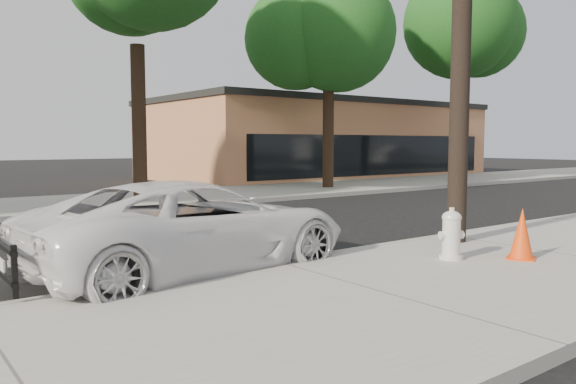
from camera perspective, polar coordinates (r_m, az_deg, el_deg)
name	(u,v)px	position (r m, az deg, el deg)	size (l,w,h in m)	color
ground	(206,250)	(10.25, -8.31, -5.82)	(120.00, 120.00, 0.00)	black
near_sidewalk	(382,298)	(6.88, 9.57, -10.58)	(90.00, 4.40, 0.15)	gray
far_sidewalk	(68,204)	(18.08, -21.44, -1.18)	(90.00, 5.00, 0.15)	gray
curb_near	(274,266)	(8.49, -1.40, -7.51)	(90.00, 0.12, 0.16)	#9E9B93
building_main	(316,141)	(32.41, 2.87, 5.15)	(18.00, 10.00, 4.00)	#B3734A
tree_d	(335,29)	(22.97, 4.80, 16.16)	(4.50, 4.35, 8.75)	black
tree_e	(464,42)	(28.79, 17.45, 14.34)	(4.80, 4.65, 9.25)	black
police_cruiser	(194,226)	(8.41, -9.49, -3.46)	(2.28, 4.93, 1.37)	white
fire_hydrant	(451,236)	(8.89, 16.25, -4.29)	(0.40, 0.36, 0.74)	silver
traffic_cone	(522,234)	(9.27, 22.66, -3.99)	(0.53, 0.53, 0.78)	#F1420C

